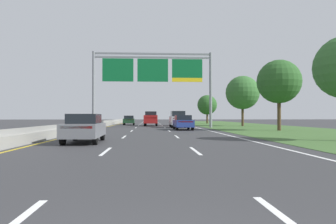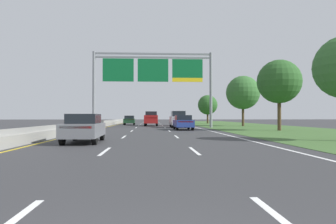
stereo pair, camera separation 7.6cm
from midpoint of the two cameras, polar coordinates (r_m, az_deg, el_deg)
ground_plane at (r=37.47m, az=-3.15°, el=-3.00°), size 220.00×220.00×0.00m
lane_striping at (r=37.02m, az=-3.15°, el=-3.03°), size 11.96×106.00×0.01m
grass_verge_right at (r=39.99m, az=17.30°, el=-2.82°), size 14.00×110.00×0.02m
median_barrier_concrete at (r=38.04m, az=-13.15°, el=-2.42°), size 0.60×110.00×0.85m
overhead_sign_gantry at (r=39.43m, az=-2.70°, el=6.99°), size 15.06×0.42×9.56m
pickup_truck_red at (r=47.50m, az=-3.05°, el=-1.24°), size 2.09×5.43×2.20m
car_darkgreen_left_lane_sedan at (r=53.01m, az=-7.02°, el=-1.47°), size 1.93×4.44×1.57m
car_blue_right_lane_sedan at (r=33.29m, az=2.84°, el=-1.87°), size 1.90×4.43×1.57m
car_white_right_lane_sedan at (r=48.22m, az=1.51°, el=-1.54°), size 1.92×4.44×1.57m
car_grey_left_lane_sedan at (r=17.80m, az=-14.99°, el=-2.77°), size 1.93×4.45×1.57m
car_silver_right_lane_suv at (r=40.19m, az=1.88°, el=-1.29°), size 1.90×4.70×2.11m
roadside_tree_mid at (r=33.56m, az=19.71°, el=5.23°), size 4.41×4.41×7.16m
roadside_tree_far at (r=47.42m, az=13.58°, el=3.46°), size 4.95×4.95×7.43m
roadside_tree_distant at (r=63.92m, az=7.29°, el=1.30°), size 3.99×3.99×5.79m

